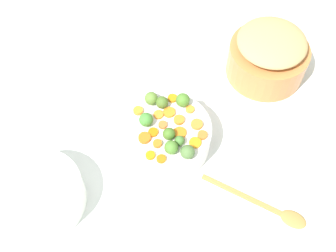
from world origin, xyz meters
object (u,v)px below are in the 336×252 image
object	(u,v)px
serving_bowl_carrots	(168,136)
wooden_spoon	(273,210)
metal_pot	(267,61)
casserole_dish	(40,196)

from	to	relation	value
serving_bowl_carrots	wooden_spoon	xyz separation A→B (m)	(-0.19, 0.31, -0.04)
serving_bowl_carrots	metal_pot	bearing A→B (deg)	-161.35
metal_pot	wooden_spoon	distance (m)	0.51
wooden_spoon	casserole_dish	distance (m)	0.65
metal_pot	serving_bowl_carrots	bearing A→B (deg)	18.65
serving_bowl_carrots	casserole_dish	world-z (taller)	serving_bowl_carrots
serving_bowl_carrots	casserole_dish	bearing A→B (deg)	5.61
wooden_spoon	serving_bowl_carrots	bearing A→B (deg)	-58.58
metal_pot	casserole_dish	size ratio (longest dim) A/B	1.06
casserole_dish	wooden_spoon	bearing A→B (deg)	155.23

